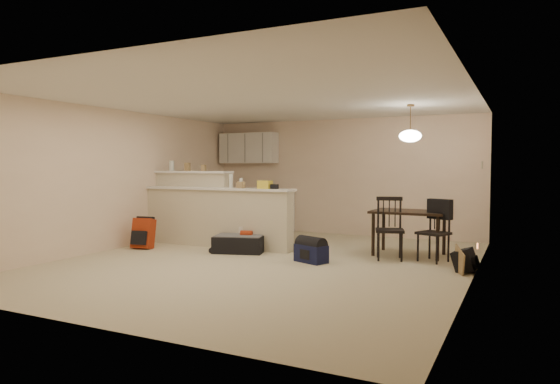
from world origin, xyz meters
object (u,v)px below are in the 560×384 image
Objects in this scene: pendant_lamp at (410,135)px; navy_duffel at (311,253)px; red_backpack at (143,234)px; suitcase at (239,244)px; dining_chair_far at (433,231)px; dining_table at (409,216)px; dining_chair_near at (390,229)px; black_daypack at (465,260)px.

pendant_lamp is 1.23× the size of navy_duffel.
suitcase is at bearing 2.67° from red_backpack.
suitcase is (-3.14, -0.60, -0.33)m from dining_chair_far.
dining_table is 1.85m from navy_duffel.
dining_chair_far is (0.65, 0.13, -0.02)m from dining_chair_near.
red_backpack is 1.54× the size of black_daypack.
black_daypack is at bearing -43.89° from pendant_lamp.
pendant_lamp is 0.62× the size of dining_chair_near.
dining_chair_far is 5.01m from red_backpack.
navy_duffel is (-1.03, -0.75, -0.36)m from dining_chair_near.
dining_chair_far is 1.76× the size of red_backpack.
dining_table is 1.44m from black_daypack.
dining_chair_far is (0.46, -0.40, -1.52)m from pendant_lamp.
dining_chair_far is 3.22m from suitcase.
dining_table is 3.45× the size of black_daypack.
dining_table is 0.59m from dining_chair_near.
dining_table is 4.68m from red_backpack.
pendant_lamp is 0.65× the size of dining_chair_far.
suitcase reaches higher than navy_duffel.
pendant_lamp is at bearing 53.31° from dining_chair_near.
black_daypack is (5.42, 0.48, -0.11)m from red_backpack.
dining_chair_far is 0.81m from black_daypack.
dining_table reaches higher than red_backpack.
pendant_lamp is at bearing 53.30° from black_daypack.
dining_chair_far is at bearing 49.75° from navy_duffel.
dining_chair_near is at bearing 58.04° from navy_duffel.
red_backpack reaches higher than black_daypack.
dining_chair_near is 1.33m from navy_duffel.
pendant_lamp is 1.77× the size of black_daypack.
dining_table is 0.63m from dining_chair_far.
dining_chair_near is at bearing -109.91° from pendant_lamp.
dining_chair_far is 1.93m from navy_duffel.
dining_chair_far reaches higher than suitcase.
navy_duffel is (-1.23, -1.28, -0.52)m from dining_table.
dining_table is 2.23× the size of red_backpack.
black_daypack is (1.17, -0.41, -0.34)m from dining_chair_near.
navy_duffel is (-1.68, -0.88, -0.34)m from dining_chair_far.
red_backpack is at bearing 176.92° from suitcase.
navy_duffel is (3.22, 0.13, -0.13)m from red_backpack.
dining_table reaches higher than suitcase.
red_backpack is at bearing 174.94° from dining_chair_near.
pendant_lamp is 1.60m from dining_chair_near.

